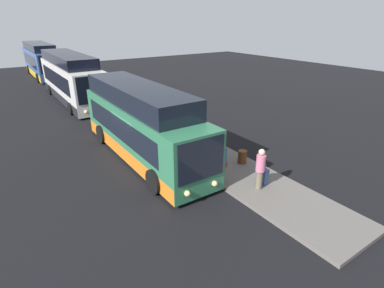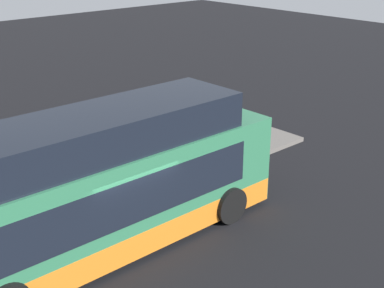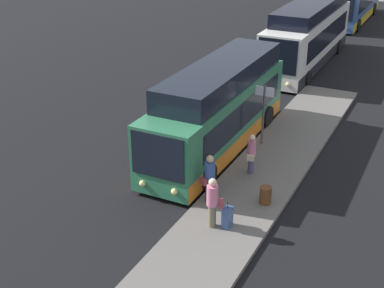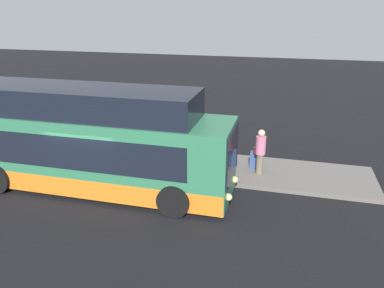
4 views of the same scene
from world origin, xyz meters
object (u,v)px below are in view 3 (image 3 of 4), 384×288
object	(u,v)px
sign_post	(264,107)
bus_lead	(218,112)
trash_bin	(265,195)
passenger_boarding	(209,176)
bus_second	(308,37)
suitcase	(227,217)
passenger_waiting	(252,153)
passenger_with_bags	(213,201)

from	to	relation	value
sign_post	bus_lead	bearing A→B (deg)	-62.07
trash_bin	bus_lead	bearing A→B (deg)	-136.58
bus_lead	passenger_boarding	size ratio (longest dim) A/B	5.80
bus_second	sign_post	bearing A→B (deg)	7.46
bus_lead	passenger_boarding	bearing A→B (deg)	20.53
bus_lead	sign_post	bearing A→B (deg)	117.93
bus_second	sign_post	distance (m)	13.37
passenger_boarding	suitcase	size ratio (longest dim) A/B	1.90
bus_lead	passenger_waiting	world-z (taller)	bus_lead
passenger_waiting	sign_post	bearing A→B (deg)	-92.42
passenger_boarding	passenger_waiting	world-z (taller)	passenger_boarding
passenger_with_bags	trash_bin	size ratio (longest dim) A/B	2.78
passenger_waiting	trash_bin	size ratio (longest dim) A/B	2.58
bus_second	passenger_boarding	world-z (taller)	bus_second
bus_second	trash_bin	bearing A→B (deg)	11.27
passenger_with_bags	trash_bin	bearing A→B (deg)	125.95
bus_lead	passenger_with_bags	world-z (taller)	bus_lead
passenger_with_bags	suitcase	distance (m)	0.80
trash_bin	passenger_waiting	bearing A→B (deg)	-145.65
suitcase	trash_bin	size ratio (longest dim) A/B	1.46
passenger_boarding	suitcase	bearing A→B (deg)	160.56
bus_second	passenger_with_bags	distance (m)	20.31
suitcase	bus_second	bearing A→B (deg)	-171.60
bus_lead	suitcase	xyz separation A→B (m)	(5.77, 2.94, -1.17)
bus_lead	suitcase	size ratio (longest dim) A/B	11.00
bus_lead	sign_post	xyz separation A→B (m)	(-0.92, 1.74, 0.21)
passenger_waiting	sign_post	size ratio (longest dim) A/B	0.62
bus_second	suitcase	distance (m)	20.21
bus_lead	trash_bin	distance (m)	5.34
bus_lead	passenger_with_bags	xyz separation A→B (m)	(5.97, 2.49, -0.54)
passenger_waiting	passenger_with_bags	world-z (taller)	passenger_with_bags
bus_lead	suitcase	bearing A→B (deg)	27.05
passenger_boarding	passenger_waiting	distance (m)	2.66
bus_lead	bus_second	bearing A→B (deg)	-180.00
bus_lead	bus_second	xyz separation A→B (m)	(-14.18, -0.00, 0.14)
trash_bin	suitcase	bearing A→B (deg)	-17.71
bus_second	suitcase	xyz separation A→B (m)	(19.95, 2.94, -1.31)
passenger_with_bags	sign_post	distance (m)	6.97
passenger_with_bags	suitcase	size ratio (longest dim) A/B	1.91
passenger_waiting	passenger_boarding	bearing A→B (deg)	62.95
passenger_boarding	passenger_with_bags	size ratio (longest dim) A/B	0.99
suitcase	trash_bin	bearing A→B (deg)	162.29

